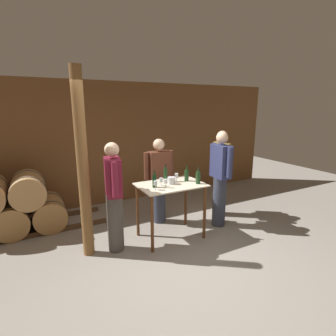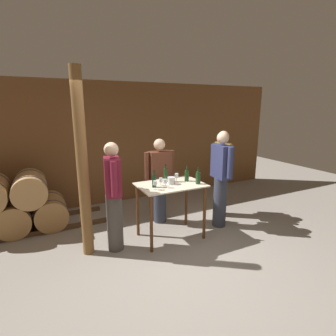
{
  "view_description": "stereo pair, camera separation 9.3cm",
  "coord_description": "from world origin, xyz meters",
  "px_view_note": "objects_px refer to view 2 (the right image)",
  "views": [
    {
      "loc": [
        -1.71,
        -2.75,
        2.17
      ],
      "look_at": [
        0.23,
        0.95,
        1.18
      ],
      "focal_mm": 28.0,
      "sensor_mm": 36.0,
      "label": 1
    },
    {
      "loc": [
        -1.62,
        -2.79,
        2.17
      ],
      "look_at": [
        0.23,
        0.95,
        1.18
      ],
      "focal_mm": 28.0,
      "sensor_mm": 36.0,
      "label": 2
    }
  ],
  "objects_px": {
    "wine_bottle_center": "(187,175)",
    "wooden_post": "(82,166)",
    "person_visitor_bearded": "(160,179)",
    "wine_glass_near_right": "(165,182)",
    "wine_glass_near_center": "(161,180)",
    "wine_bottle_right": "(198,177)",
    "wine_glass_far_side": "(177,176)",
    "person_host": "(113,195)",
    "person_visitor_near_door": "(222,172)",
    "ice_bucket": "(171,181)",
    "wine_bottle_far_left": "(154,181)",
    "wine_glass_near_left": "(155,183)",
    "wine_bottle_left": "(166,175)",
    "person_visitor_with_scarf": "(221,178)"
  },
  "relations": [
    {
      "from": "wine_bottle_center",
      "to": "wooden_post",
      "type": "bearing_deg",
      "value": 177.87
    },
    {
      "from": "wine_bottle_right",
      "to": "wine_bottle_far_left",
      "type": "bearing_deg",
      "value": 168.41
    },
    {
      "from": "wine_bottle_center",
      "to": "person_visitor_with_scarf",
      "type": "height_order",
      "value": "person_visitor_with_scarf"
    },
    {
      "from": "wooden_post",
      "to": "wine_glass_near_right",
      "type": "relative_size",
      "value": 19.57
    },
    {
      "from": "wine_bottle_far_left",
      "to": "person_host",
      "type": "bearing_deg",
      "value": 174.72
    },
    {
      "from": "wine_bottle_center",
      "to": "wine_glass_near_center",
      "type": "bearing_deg",
      "value": -174.24
    },
    {
      "from": "wine_bottle_far_left",
      "to": "wine_bottle_left",
      "type": "distance_m",
      "value": 0.36
    },
    {
      "from": "wine_bottle_right",
      "to": "wine_glass_near_center",
      "type": "relative_size",
      "value": 2.14
    },
    {
      "from": "person_host",
      "to": "person_visitor_near_door",
      "type": "distance_m",
      "value": 2.3
    },
    {
      "from": "wine_bottle_left",
      "to": "person_visitor_bearded",
      "type": "distance_m",
      "value": 0.53
    },
    {
      "from": "person_host",
      "to": "wooden_post",
      "type": "bearing_deg",
      "value": 168.81
    },
    {
      "from": "wine_bottle_far_left",
      "to": "wine_glass_near_center",
      "type": "distance_m",
      "value": 0.13
    },
    {
      "from": "wine_bottle_right",
      "to": "person_host",
      "type": "height_order",
      "value": "person_host"
    },
    {
      "from": "wine_bottle_far_left",
      "to": "wine_glass_far_side",
      "type": "distance_m",
      "value": 0.48
    },
    {
      "from": "wine_bottle_center",
      "to": "wine_glass_near_center",
      "type": "height_order",
      "value": "wine_bottle_center"
    },
    {
      "from": "wine_glass_near_center",
      "to": "person_host",
      "type": "bearing_deg",
      "value": 177.46
    },
    {
      "from": "wine_glass_near_left",
      "to": "person_visitor_near_door",
      "type": "height_order",
      "value": "person_visitor_near_door"
    },
    {
      "from": "ice_bucket",
      "to": "person_visitor_bearded",
      "type": "height_order",
      "value": "person_visitor_bearded"
    },
    {
      "from": "wine_bottle_right",
      "to": "person_visitor_near_door",
      "type": "xyz_separation_m",
      "value": [
        0.92,
        0.56,
        -0.13
      ]
    },
    {
      "from": "wine_bottle_far_left",
      "to": "wine_glass_near_left",
      "type": "distance_m",
      "value": 0.13
    },
    {
      "from": "wine_bottle_far_left",
      "to": "person_visitor_bearded",
      "type": "height_order",
      "value": "person_visitor_bearded"
    },
    {
      "from": "wine_bottle_right",
      "to": "ice_bucket",
      "type": "xyz_separation_m",
      "value": [
        -0.4,
        0.18,
        -0.05
      ]
    },
    {
      "from": "person_host",
      "to": "person_visitor_with_scarf",
      "type": "xyz_separation_m",
      "value": [
        1.94,
        -0.04,
        0.04
      ]
    },
    {
      "from": "wine_bottle_far_left",
      "to": "wine_glass_near_center",
      "type": "bearing_deg",
      "value": 11.14
    },
    {
      "from": "wooden_post",
      "to": "wine_glass_near_center",
      "type": "xyz_separation_m",
      "value": [
        1.16,
        -0.11,
        -0.33
      ]
    },
    {
      "from": "wine_glass_far_side",
      "to": "person_visitor_bearded",
      "type": "relative_size",
      "value": 0.09
    },
    {
      "from": "wine_bottle_right",
      "to": "ice_bucket",
      "type": "distance_m",
      "value": 0.44
    },
    {
      "from": "wine_glass_far_side",
      "to": "person_visitor_near_door",
      "type": "distance_m",
      "value": 1.21
    },
    {
      "from": "wine_bottle_far_left",
      "to": "wine_glass_far_side",
      "type": "bearing_deg",
      "value": 14.7
    },
    {
      "from": "wine_bottle_left",
      "to": "wine_glass_far_side",
      "type": "height_order",
      "value": "wine_bottle_left"
    },
    {
      "from": "ice_bucket",
      "to": "wine_bottle_right",
      "type": "bearing_deg",
      "value": -24.29
    },
    {
      "from": "wine_glass_near_left",
      "to": "wine_glass_far_side",
      "type": "relative_size",
      "value": 1.0
    },
    {
      "from": "wooden_post",
      "to": "wine_glass_near_left",
      "type": "xyz_separation_m",
      "value": [
        1.0,
        -0.26,
        -0.32
      ]
    },
    {
      "from": "wine_glass_near_right",
      "to": "person_visitor_with_scarf",
      "type": "relative_size",
      "value": 0.08
    },
    {
      "from": "wine_glass_far_side",
      "to": "person_host",
      "type": "xyz_separation_m",
      "value": [
        -1.1,
        -0.06,
        -0.15
      ]
    },
    {
      "from": "wooden_post",
      "to": "wine_bottle_right",
      "type": "distance_m",
      "value": 1.8
    },
    {
      "from": "person_host",
      "to": "person_visitor_bearded",
      "type": "height_order",
      "value": "person_host"
    },
    {
      "from": "wooden_post",
      "to": "wine_bottle_center",
      "type": "height_order",
      "value": "wooden_post"
    },
    {
      "from": "wine_glass_far_side",
      "to": "person_host",
      "type": "height_order",
      "value": "person_host"
    },
    {
      "from": "wine_glass_near_right",
      "to": "person_visitor_near_door",
      "type": "relative_size",
      "value": 0.08
    },
    {
      "from": "wine_bottle_right",
      "to": "wine_glass_near_right",
      "type": "height_order",
      "value": "wine_bottle_right"
    },
    {
      "from": "wooden_post",
      "to": "wine_glass_far_side",
      "type": "relative_size",
      "value": 19.04
    },
    {
      "from": "wooden_post",
      "to": "wine_glass_near_left",
      "type": "relative_size",
      "value": 18.97
    },
    {
      "from": "person_visitor_with_scarf",
      "to": "person_host",
      "type": "bearing_deg",
      "value": 178.77
    },
    {
      "from": "wine_bottle_center",
      "to": "person_visitor_bearded",
      "type": "distance_m",
      "value": 0.67
    },
    {
      "from": "person_host",
      "to": "person_visitor_bearded",
      "type": "distance_m",
      "value": 1.2
    },
    {
      "from": "wooden_post",
      "to": "person_host",
      "type": "bearing_deg",
      "value": -11.19
    },
    {
      "from": "person_visitor_bearded",
      "to": "wine_glass_near_right",
      "type": "bearing_deg",
      "value": -108.46
    },
    {
      "from": "wooden_post",
      "to": "person_visitor_with_scarf",
      "type": "xyz_separation_m",
      "value": [
        2.34,
        -0.12,
        -0.43
      ]
    },
    {
      "from": "wine_bottle_far_left",
      "to": "person_visitor_near_door",
      "type": "xyz_separation_m",
      "value": [
        1.64,
        0.41,
        -0.13
      ]
    }
  ]
}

